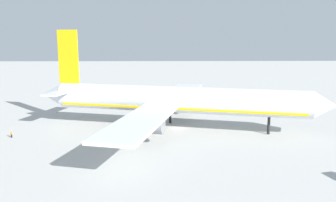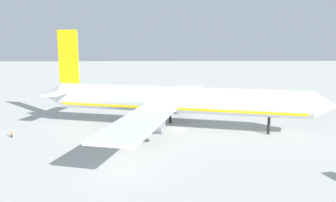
{
  "view_description": "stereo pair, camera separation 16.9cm",
  "coord_description": "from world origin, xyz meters",
  "px_view_note": "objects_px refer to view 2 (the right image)",
  "views": [
    {
      "loc": [
        -4.64,
        -87.81,
        23.39
      ],
      "look_at": [
        -2.62,
        -1.11,
        7.74
      ],
      "focal_mm": 35.97,
      "sensor_mm": 36.0,
      "label": 1
    },
    {
      "loc": [
        -4.47,
        -87.81,
        23.39
      ],
      "look_at": [
        -2.62,
        -1.11,
        7.74
      ],
      "focal_mm": 35.97,
      "sensor_mm": 36.0,
      "label": 2
    }
  ],
  "objects_px": {
    "traffic_cone_0": "(57,112)",
    "traffic_cone_1": "(314,118)",
    "airliner": "(173,100)",
    "ground_worker_2": "(11,134)"
  },
  "relations": [
    {
      "from": "ground_worker_2",
      "to": "traffic_cone_1",
      "type": "distance_m",
      "value": 84.54
    },
    {
      "from": "airliner",
      "to": "traffic_cone_0",
      "type": "height_order",
      "value": "airliner"
    },
    {
      "from": "traffic_cone_0",
      "to": "traffic_cone_1",
      "type": "height_order",
      "value": "same"
    },
    {
      "from": "airliner",
      "to": "traffic_cone_0",
      "type": "xyz_separation_m",
      "value": [
        -37.27,
        20.28,
        -7.47
      ]
    },
    {
      "from": "airliner",
      "to": "ground_worker_2",
      "type": "relative_size",
      "value": 45.8
    },
    {
      "from": "airliner",
      "to": "traffic_cone_0",
      "type": "distance_m",
      "value": 43.09
    },
    {
      "from": "ground_worker_2",
      "to": "traffic_cone_1",
      "type": "height_order",
      "value": "ground_worker_2"
    },
    {
      "from": "airliner",
      "to": "traffic_cone_1",
      "type": "bearing_deg",
      "value": 12.81
    },
    {
      "from": "airliner",
      "to": "traffic_cone_1",
      "type": "distance_m",
      "value": 44.58
    },
    {
      "from": "traffic_cone_0",
      "to": "ground_worker_2",
      "type": "bearing_deg",
      "value": -95.07
    }
  ]
}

